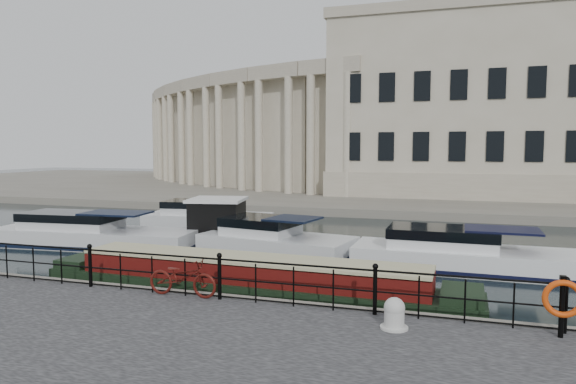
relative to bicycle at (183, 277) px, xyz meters
The scene contains 10 objects.
ground_plane 2.74m from the bicycle, 65.62° to the left, with size 160.00×160.00×0.00m, color black.
far_bank 41.32m from the bicycle, 88.55° to the left, with size 120.00×42.00×0.55m, color #6B665B.
railing 1.05m from the bicycle, ahead, with size 24.14×0.14×1.22m.
civic_building 37.49m from the bicycle, 89.93° to the left, with size 53.55×31.84×16.85m.
bicycle is the anchor object (origin of this frame).
mooring_bollard 5.64m from the bicycle, ahead, with size 0.61×0.61×0.69m.
life_ring_post 8.93m from the bicycle, ahead, with size 0.80×0.21×1.30m.
narrowboat 2.56m from the bicycle, 67.72° to the left, with size 13.51×2.17×1.50m.
harbour_hut 10.47m from the bicycle, 110.50° to the left, with size 3.84×3.39×2.21m.
cabin_cruisers 9.41m from the bicycle, 103.57° to the left, with size 25.23×9.92×1.99m.
Camera 1 is at (5.63, -14.09, 4.47)m, focal length 32.00 mm.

